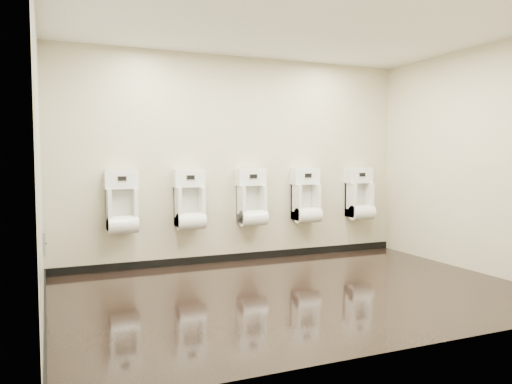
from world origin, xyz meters
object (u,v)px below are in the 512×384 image
at_px(urinal_1, 190,204).
at_px(urinal_3, 306,200).
at_px(urinal_2, 252,202).
at_px(urinal_0, 122,206).
at_px(access_panel, 44,243).
at_px(urinal_4, 360,198).

height_order(urinal_1, urinal_3, same).
bearing_deg(urinal_2, urinal_0, 180.00).
bearing_deg(access_panel, urinal_0, 24.84).
relative_size(urinal_1, urinal_2, 1.00).
distance_m(urinal_1, urinal_3, 1.72).
xyz_separation_m(urinal_3, urinal_4, (0.92, 0.00, 0.00)).
height_order(access_panel, urinal_1, urinal_1).
relative_size(access_panel, urinal_3, 0.33).
distance_m(urinal_1, urinal_2, 0.87).
bearing_deg(urinal_0, urinal_1, 0.00).
bearing_deg(access_panel, urinal_3, 6.80).
height_order(urinal_3, urinal_4, same).
bearing_deg(urinal_4, urinal_1, 180.00).
bearing_deg(urinal_3, urinal_0, 180.00).
xyz_separation_m(access_panel, urinal_2, (2.63, 0.41, 0.33)).
bearing_deg(urinal_1, urinal_4, 0.00).
xyz_separation_m(urinal_0, urinal_3, (2.58, 0.00, 0.00)).
bearing_deg(urinal_0, urinal_3, 0.00).
relative_size(access_panel, urinal_2, 0.33).
distance_m(access_panel, urinal_0, 1.04).
bearing_deg(urinal_2, urinal_1, 180.00).
distance_m(urinal_0, urinal_3, 2.58).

